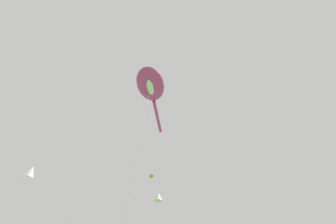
{
  "coord_description": "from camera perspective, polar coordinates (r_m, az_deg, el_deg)",
  "views": [
    {
      "loc": [
        -8.12,
        -0.83,
        1.88
      ],
      "look_at": [
        -0.51,
        7.38,
        12.08
      ],
      "focal_mm": 27.18,
      "sensor_mm": 36.0,
      "label": 1
    }
  ],
  "objects": [
    {
      "name": "small_kite_diamond_red",
      "position": [
        34.4,
        -28.43,
        -11.57
      ],
      "size": [
        4.37,
        1.84,
        17.56
      ],
      "rotation": [
        0.0,
        0.0,
        0.17
      ],
      "color": "white",
      "rests_on": "ground"
    },
    {
      "name": "big_show_kite",
      "position": [
        23.37,
        -3.87,
        5.71
      ],
      "size": [
        8.14,
        6.75,
        19.71
      ],
      "rotation": [
        0.0,
        0.0,
        -2.43
      ],
      "color": "#CC3899",
      "rests_on": "ground"
    },
    {
      "name": "small_kite_delta_white",
      "position": [
        28.31,
        -2.15,
        -18.56
      ],
      "size": [
        1.98,
        3.62,
        13.74
      ],
      "rotation": [
        0.0,
        0.0,
        2.98
      ],
      "color": "white",
      "rests_on": "ground"
    },
    {
      "name": "small_kite_streamer_purple",
      "position": [
        38.05,
        -3.8,
        -14.68
      ],
      "size": [
        3.43,
        3.11,
        20.14
      ],
      "rotation": [
        0.0,
        0.0,
        -1.72
      ],
      "color": "orange",
      "rests_on": "ground"
    }
  ]
}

